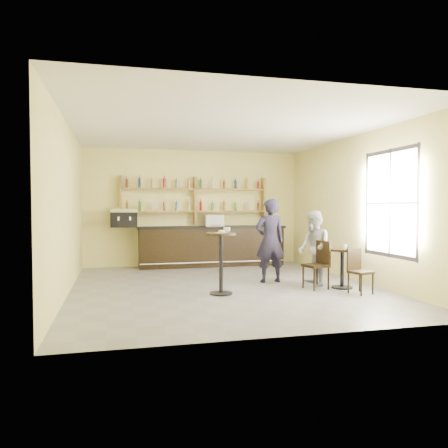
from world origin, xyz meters
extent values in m
plane|color=slate|center=(0.00, 0.00, 0.00)|extent=(7.00, 7.00, 0.00)
plane|color=white|center=(0.00, 0.00, 3.20)|extent=(7.00, 7.00, 0.00)
plane|color=#EFE587|center=(0.00, 3.50, 1.60)|extent=(7.00, 0.00, 7.00)
plane|color=#EFE587|center=(0.00, -3.50, 1.60)|extent=(7.00, 0.00, 7.00)
plane|color=#EFE587|center=(-3.00, 0.00, 1.60)|extent=(0.00, 7.00, 7.00)
plane|color=#EFE587|center=(3.00, 0.00, 1.60)|extent=(0.00, 7.00, 7.00)
plane|color=white|center=(2.99, -1.20, 1.70)|extent=(0.00, 2.00, 2.00)
cube|color=white|center=(-0.23, -0.72, 1.15)|extent=(0.20, 0.20, 0.00)
torus|color=#DFB551|center=(-0.22, -0.73, 1.17)|extent=(0.13, 0.13, 0.04)
imported|color=white|center=(-0.09, -0.62, 1.20)|extent=(0.14, 0.14, 0.10)
imported|color=black|center=(1.10, 0.30, 0.90)|extent=(0.66, 0.44, 1.81)
imported|color=white|center=(2.32, -0.70, 0.84)|extent=(0.11, 0.11, 0.08)
imported|color=gray|center=(1.83, -0.31, 0.78)|extent=(0.65, 0.80, 1.56)
camera|label=1|loc=(-2.11, -8.57, 1.63)|focal=35.00mm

